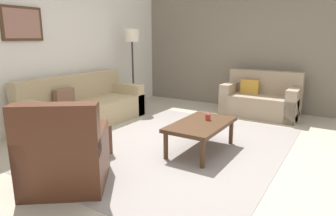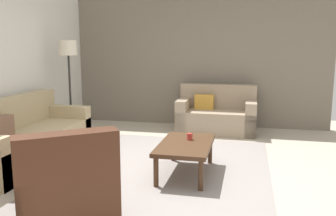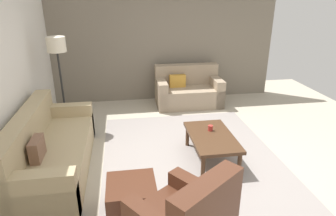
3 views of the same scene
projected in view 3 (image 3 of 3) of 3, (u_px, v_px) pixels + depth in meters
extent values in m
plane|color=#B2A893|center=(193.00, 161.00, 4.48)|extent=(8.00, 8.00, 0.00)
cube|color=slate|center=(164.00, 40.00, 6.73)|extent=(0.12, 5.20, 2.80)
cube|color=gray|center=(193.00, 161.00, 4.48)|extent=(3.59, 2.70, 0.01)
cube|color=tan|center=(56.00, 157.00, 4.20)|extent=(2.28, 0.90, 0.42)
cube|color=tan|center=(29.00, 145.00, 4.07)|extent=(2.28, 0.24, 0.88)
cube|color=tan|center=(36.00, 198.00, 3.21)|extent=(0.20, 0.90, 0.62)
cube|color=tan|center=(67.00, 121.00, 5.12)|extent=(0.20, 0.90, 0.62)
cube|color=brown|center=(37.00, 149.00, 3.72)|extent=(0.36, 0.12, 0.28)
cube|color=gray|center=(189.00, 96.00, 6.67)|extent=(0.82, 1.45, 0.42)
cube|color=gray|center=(186.00, 83.00, 6.85)|extent=(0.24, 1.45, 0.88)
cube|color=gray|center=(161.00, 93.00, 6.54)|extent=(0.82, 0.20, 0.62)
cube|color=gray|center=(215.00, 91.00, 6.72)|extent=(0.82, 0.20, 0.62)
cube|color=gold|center=(177.00, 81.00, 6.57)|extent=(0.12, 0.36, 0.28)
cube|color=#4C2819|center=(200.00, 209.00, 3.07)|extent=(0.74, 0.60, 0.60)
cube|color=#4C2819|center=(132.00, 198.00, 3.38)|extent=(0.56, 0.56, 0.40)
cylinder|color=#472D1C|center=(239.00, 165.00, 4.07)|extent=(0.06, 0.06, 0.36)
cylinder|color=#472D1C|center=(217.00, 133.00, 4.97)|extent=(0.06, 0.06, 0.36)
cylinder|color=#472D1C|center=(203.00, 168.00, 4.00)|extent=(0.06, 0.06, 0.36)
cylinder|color=#472D1C|center=(187.00, 136.00, 4.90)|extent=(0.06, 0.06, 0.36)
cube|color=#472D1C|center=(212.00, 137.00, 4.41)|extent=(1.10, 0.64, 0.05)
cylinder|color=#B2332D|center=(210.00, 128.00, 4.54)|extent=(0.07, 0.07, 0.09)
cylinder|color=black|center=(68.00, 127.00, 5.60)|extent=(0.28, 0.28, 0.03)
cylinder|color=#262626|center=(63.00, 92.00, 5.34)|extent=(0.04, 0.04, 1.45)
cylinder|color=beige|center=(56.00, 44.00, 5.03)|extent=(0.32, 0.32, 0.26)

